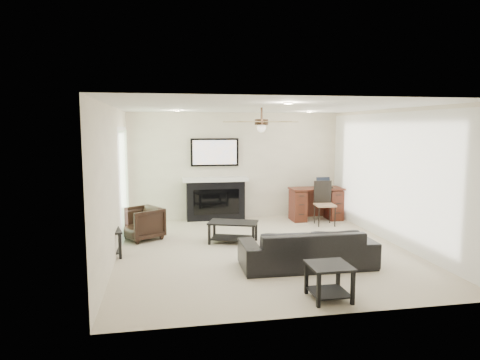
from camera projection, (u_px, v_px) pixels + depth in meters
The scene contains 10 objects.
room_shell at pixel (272, 155), 7.51m from camera, with size 5.50×5.54×2.52m.
sofa at pixel (307, 248), 6.62m from camera, with size 2.07×0.81×0.60m, color black.
armchair at pixel (142, 223), 8.26m from camera, with size 0.67×0.69×0.63m, color black.
coffee_table at pixel (233, 232), 8.04m from camera, with size 0.90×0.50×0.40m, color black.
end_table_near at pixel (329, 282), 5.39m from camera, with size 0.52×0.52×0.45m, color black.
end_table_left at pixel (105, 244), 7.14m from camera, with size 0.50×0.50×0.45m, color black.
fireplace_unit at pixel (216, 179), 9.92m from camera, with size 1.52×0.34×1.91m, color black.
desk at pixel (316, 204), 9.99m from camera, with size 1.22×0.56×0.76m, color #371E0D.
desk_chair at pixel (325, 204), 9.44m from camera, with size 0.42×0.44×0.97m, color black.
laptop at pixel (325, 183), 9.95m from camera, with size 0.33×0.24×0.23m, color black.
Camera 1 is at (-1.72, -7.21, 2.16)m, focal length 32.00 mm.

